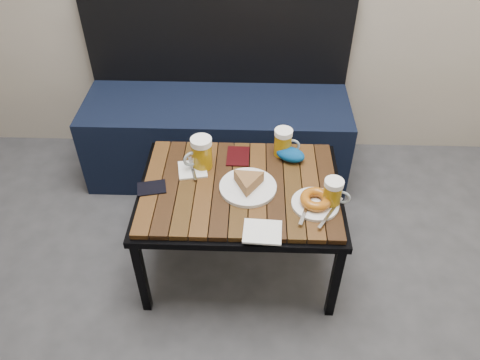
{
  "coord_description": "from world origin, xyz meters",
  "views": [
    {
      "loc": [
        -0.06,
        -0.36,
        1.75
      ],
      "look_at": [
        -0.11,
        1.07,
        0.5
      ],
      "focal_mm": 35.0,
      "sensor_mm": 36.0,
      "label": 1
    }
  ],
  "objects_px": {
    "passport_burgundy": "(238,156)",
    "knit_pouch": "(290,154)",
    "plate_pie": "(248,184)",
    "plate_bagel": "(316,201)",
    "beer_mug_left": "(201,153)",
    "passport_navy": "(152,188)",
    "beer_mug_centre": "(283,142)",
    "bench": "(218,127)",
    "beer_mug_right": "(333,193)",
    "cafe_table": "(240,193)"
  },
  "relations": [
    {
      "from": "bench",
      "to": "passport_navy",
      "type": "height_order",
      "value": "bench"
    },
    {
      "from": "cafe_table",
      "to": "knit_pouch",
      "type": "bearing_deg",
      "value": 39.51
    },
    {
      "from": "bench",
      "to": "knit_pouch",
      "type": "xyz_separation_m",
      "value": [
        0.36,
        -0.52,
        0.23
      ]
    },
    {
      "from": "beer_mug_left",
      "to": "beer_mug_right",
      "type": "height_order",
      "value": "beer_mug_left"
    },
    {
      "from": "passport_navy",
      "to": "passport_burgundy",
      "type": "relative_size",
      "value": 0.84
    },
    {
      "from": "cafe_table",
      "to": "plate_pie",
      "type": "relative_size",
      "value": 3.6
    },
    {
      "from": "plate_pie",
      "to": "plate_bagel",
      "type": "xyz_separation_m",
      "value": [
        0.27,
        -0.09,
        -0.0
      ]
    },
    {
      "from": "beer_mug_left",
      "to": "knit_pouch",
      "type": "relative_size",
      "value": 1.13
    },
    {
      "from": "bench",
      "to": "cafe_table",
      "type": "xyz_separation_m",
      "value": [
        0.15,
        -0.7,
        0.16
      ]
    },
    {
      "from": "plate_bagel",
      "to": "beer_mug_centre",
      "type": "bearing_deg",
      "value": 109.59
    },
    {
      "from": "plate_pie",
      "to": "knit_pouch",
      "type": "height_order",
      "value": "plate_pie"
    },
    {
      "from": "beer_mug_left",
      "to": "plate_pie",
      "type": "xyz_separation_m",
      "value": [
        0.2,
        -0.14,
        -0.05
      ]
    },
    {
      "from": "beer_mug_right",
      "to": "passport_burgundy",
      "type": "height_order",
      "value": "beer_mug_right"
    },
    {
      "from": "beer_mug_right",
      "to": "passport_navy",
      "type": "bearing_deg",
      "value": -166.14
    },
    {
      "from": "beer_mug_left",
      "to": "passport_navy",
      "type": "distance_m",
      "value": 0.25
    },
    {
      "from": "plate_pie",
      "to": "knit_pouch",
      "type": "bearing_deg",
      "value": 47.36
    },
    {
      "from": "beer_mug_right",
      "to": "knit_pouch",
      "type": "height_order",
      "value": "beer_mug_right"
    },
    {
      "from": "cafe_table",
      "to": "plate_pie",
      "type": "bearing_deg",
      "value": -31.07
    },
    {
      "from": "beer_mug_left",
      "to": "plate_bagel",
      "type": "relative_size",
      "value": 0.62
    },
    {
      "from": "passport_burgundy",
      "to": "passport_navy",
      "type": "bearing_deg",
      "value": -146.78
    },
    {
      "from": "bench",
      "to": "passport_navy",
      "type": "xyz_separation_m",
      "value": [
        -0.21,
        -0.73,
        0.2
      ]
    },
    {
      "from": "beer_mug_right",
      "to": "beer_mug_left",
      "type": "bearing_deg",
      "value": 177.03
    },
    {
      "from": "plate_pie",
      "to": "knit_pouch",
      "type": "distance_m",
      "value": 0.27
    },
    {
      "from": "beer_mug_centre",
      "to": "plate_pie",
      "type": "bearing_deg",
      "value": -114.24
    },
    {
      "from": "plate_pie",
      "to": "beer_mug_right",
      "type": "bearing_deg",
      "value": -13.6
    },
    {
      "from": "beer_mug_right",
      "to": "passport_navy",
      "type": "distance_m",
      "value": 0.73
    },
    {
      "from": "plate_bagel",
      "to": "passport_burgundy",
      "type": "bearing_deg",
      "value": 136.58
    },
    {
      "from": "beer_mug_centre",
      "to": "plate_pie",
      "type": "relative_size",
      "value": 0.55
    },
    {
      "from": "plate_pie",
      "to": "plate_bagel",
      "type": "relative_size",
      "value": 1.0
    },
    {
      "from": "passport_burgundy",
      "to": "knit_pouch",
      "type": "distance_m",
      "value": 0.23
    },
    {
      "from": "cafe_table",
      "to": "beer_mug_centre",
      "type": "xyz_separation_m",
      "value": [
        0.18,
        0.22,
        0.11
      ]
    },
    {
      "from": "beer_mug_right",
      "to": "passport_navy",
      "type": "height_order",
      "value": "beer_mug_right"
    },
    {
      "from": "beer_mug_left",
      "to": "plate_bagel",
      "type": "distance_m",
      "value": 0.52
    },
    {
      "from": "plate_pie",
      "to": "beer_mug_left",
      "type": "bearing_deg",
      "value": 145.75
    },
    {
      "from": "passport_burgundy",
      "to": "knit_pouch",
      "type": "relative_size",
      "value": 1.07
    },
    {
      "from": "knit_pouch",
      "to": "beer_mug_left",
      "type": "bearing_deg",
      "value": -171.09
    },
    {
      "from": "beer_mug_centre",
      "to": "knit_pouch",
      "type": "distance_m",
      "value": 0.06
    },
    {
      "from": "plate_bagel",
      "to": "knit_pouch",
      "type": "height_order",
      "value": "knit_pouch"
    },
    {
      "from": "plate_pie",
      "to": "plate_bagel",
      "type": "bearing_deg",
      "value": -18.56
    },
    {
      "from": "beer_mug_centre",
      "to": "beer_mug_right",
      "type": "bearing_deg",
      "value": -52.09
    },
    {
      "from": "passport_burgundy",
      "to": "beer_mug_centre",
      "type": "bearing_deg",
      "value": 8.96
    },
    {
      "from": "cafe_table",
      "to": "beer_mug_right",
      "type": "height_order",
      "value": "beer_mug_right"
    },
    {
      "from": "plate_pie",
      "to": "passport_burgundy",
      "type": "relative_size",
      "value": 1.7
    },
    {
      "from": "beer_mug_left",
      "to": "passport_navy",
      "type": "relative_size",
      "value": 1.25
    },
    {
      "from": "beer_mug_centre",
      "to": "passport_burgundy",
      "type": "bearing_deg",
      "value": -163.65
    },
    {
      "from": "passport_navy",
      "to": "beer_mug_left",
      "type": "bearing_deg",
      "value": 114.8
    },
    {
      "from": "beer_mug_left",
      "to": "beer_mug_centre",
      "type": "height_order",
      "value": "beer_mug_left"
    },
    {
      "from": "beer_mug_centre",
      "to": "knit_pouch",
      "type": "xyz_separation_m",
      "value": [
        0.03,
        -0.04,
        -0.04
      ]
    },
    {
      "from": "beer_mug_left",
      "to": "passport_navy",
      "type": "height_order",
      "value": "beer_mug_left"
    },
    {
      "from": "beer_mug_left",
      "to": "knit_pouch",
      "type": "xyz_separation_m",
      "value": [
        0.38,
        0.06,
        -0.04
      ]
    }
  ]
}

